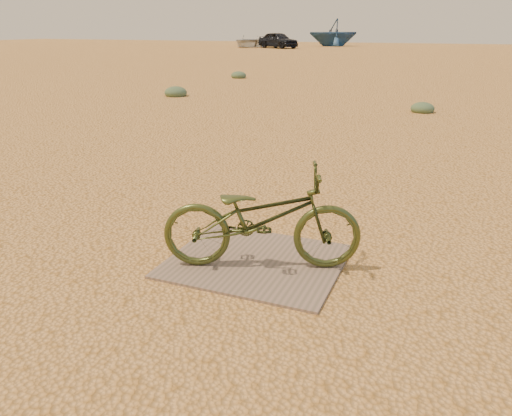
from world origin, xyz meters
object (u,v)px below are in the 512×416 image
at_px(bicycle, 262,218).
at_px(car, 278,40).
at_px(boat_near_left, 250,41).
at_px(plywood_board, 256,261).
at_px(boat_far_left, 333,32).

xyz_separation_m(bicycle, car, (-14.60, 40.90, 0.26)).
bearing_deg(boat_near_left, car, -22.55).
bearing_deg(car, plywood_board, -131.41).
distance_m(plywood_board, boat_near_left, 46.00).
xyz_separation_m(car, boat_far_left, (3.39, 6.61, 0.60)).
relative_size(car, boat_far_left, 0.83).
bearing_deg(bicycle, boat_far_left, -7.09).
bearing_deg(boat_far_left, plywood_board, -23.12).
relative_size(bicycle, boat_near_left, 0.30).
bearing_deg(bicycle, boat_near_left, 2.57).
bearing_deg(boat_near_left, bicycle, -64.79).
height_order(car, boat_near_left, car).
distance_m(bicycle, boat_near_left, 46.10).
bearing_deg(plywood_board, boat_far_left, 103.20).
relative_size(boat_near_left, boat_far_left, 1.07).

